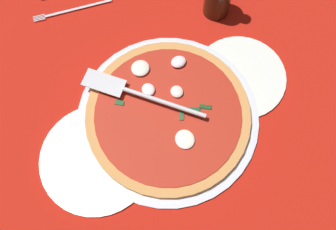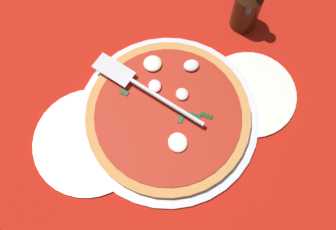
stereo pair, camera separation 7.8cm
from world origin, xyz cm
name	(u,v)px [view 1 (the left image)]	position (x,y,z in cm)	size (l,w,h in cm)	color
ground_plane	(157,119)	(0.00, 0.00, -0.40)	(113.69, 113.69, 0.80)	#B71B10
checker_pattern	(157,119)	(0.00, 0.00, 0.05)	(113.69, 113.69, 0.10)	silver
pizza_pan	(168,117)	(2.37, -1.07, 0.61)	(41.99, 41.99, 1.01)	silver
dinner_plate_left	(97,159)	(-16.25, -2.44, 0.60)	(25.65, 25.65, 1.00)	white
dinner_plate_right	(241,78)	(22.62, -0.21, 0.60)	(22.02, 22.02, 1.00)	white
pizza	(168,114)	(2.43, -0.88, 1.99)	(37.87, 37.87, 3.10)	#D38F4B
pizza_server	(140,94)	(-1.40, 5.52, 4.57)	(21.91, 23.61, 1.00)	silver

